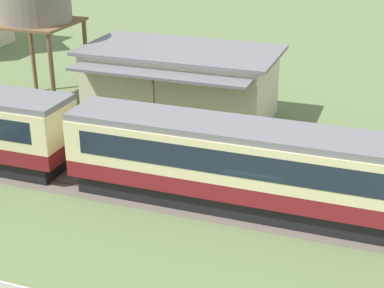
% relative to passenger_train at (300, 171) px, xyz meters
% --- Properties ---
extents(ground_plane, '(600.00, 600.00, 0.00)m').
position_rel_passenger_train_xyz_m(ground_plane, '(-1.76, -0.36, -2.19)').
color(ground_plane, '#607547').
extents(passenger_train, '(64.39, 2.99, 3.95)m').
position_rel_passenger_train_xyz_m(passenger_train, '(0.00, 0.00, 0.00)').
color(passenger_train, maroon).
rests_on(passenger_train, ground_plane).
extents(railway_track, '(122.95, 3.60, 0.04)m').
position_rel_passenger_train_xyz_m(railway_track, '(-8.97, -0.00, -2.18)').
color(railway_track, '#665B51').
rests_on(railway_track, ground_plane).
extents(station_building, '(12.02, 7.65, 4.40)m').
position_rel_passenger_train_xyz_m(station_building, '(-9.21, 9.90, 0.04)').
color(station_building, beige).
rests_on(station_building, ground_plane).
extents(water_tower, '(4.75, 4.75, 8.35)m').
position_rel_passenger_train_xyz_m(water_tower, '(-18.66, 9.11, 4.57)').
color(water_tower, brown).
rests_on(water_tower, ground_plane).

